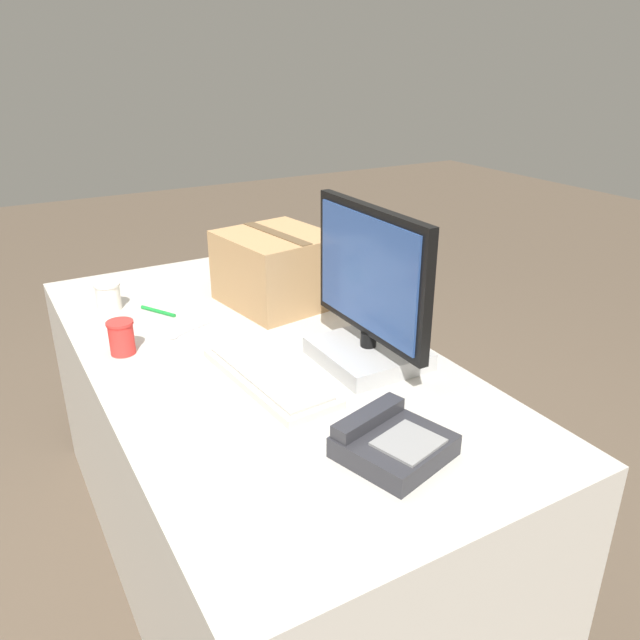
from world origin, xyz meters
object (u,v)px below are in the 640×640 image
at_px(keyboard, 269,376).
at_px(monitor, 369,306).
at_px(desk_phone, 392,443).
at_px(paper_cup_left, 108,296).
at_px(paper_cup_right, 122,337).
at_px(pen_marker, 158,311).
at_px(cardboard_box, 277,268).
at_px(spoon, 185,333).

bearing_deg(keyboard, monitor, 77.81).
distance_m(desk_phone, paper_cup_left, 1.19).
height_order(paper_cup_left, paper_cup_right, paper_cup_right).
distance_m(paper_cup_left, pen_marker, 0.18).
distance_m(cardboard_box, pen_marker, 0.42).
bearing_deg(monitor, pen_marker, -147.69).
relative_size(keyboard, paper_cup_left, 5.09).
height_order(keyboard, cardboard_box, cardboard_box).
height_order(desk_phone, pen_marker, desk_phone).
distance_m(desk_phone, cardboard_box, 0.94).
bearing_deg(paper_cup_left, paper_cup_right, -6.82).
relative_size(monitor, paper_cup_left, 5.23).
distance_m(keyboard, spoon, 0.41).
bearing_deg(spoon, cardboard_box, 173.13).
height_order(desk_phone, cardboard_box, cardboard_box).
distance_m(monitor, spoon, 0.60).
height_order(cardboard_box, pen_marker, cardboard_box).
relative_size(paper_cup_right, spoon, 0.64).
xyz_separation_m(monitor, cardboard_box, (-0.53, -0.01, -0.05)).
distance_m(paper_cup_left, spoon, 0.35).
xyz_separation_m(paper_cup_right, cardboard_box, (-0.14, 0.56, 0.07)).
xyz_separation_m(paper_cup_left, spoon, (0.32, 0.15, -0.04)).
height_order(paper_cup_left, pen_marker, paper_cup_left).
distance_m(keyboard, cardboard_box, 0.57).
relative_size(desk_phone, cardboard_box, 0.64).
distance_m(keyboard, pen_marker, 0.61).
bearing_deg(paper_cup_right, paper_cup_left, 173.18).
distance_m(monitor, desk_phone, 0.46).
relative_size(spoon, cardboard_box, 0.39).
bearing_deg(paper_cup_right, desk_phone, 25.89).
height_order(monitor, desk_phone, monitor).
bearing_deg(paper_cup_right, keyboard, 39.50).
bearing_deg(pen_marker, paper_cup_right, 115.59).
distance_m(spoon, cardboard_box, 0.40).
xyz_separation_m(desk_phone, paper_cup_right, (-0.78, -0.38, 0.02)).
bearing_deg(cardboard_box, monitor, 1.60).
xyz_separation_m(paper_cup_right, pen_marker, (-0.25, 0.17, -0.04)).
bearing_deg(pen_marker, desk_phone, 162.08).
height_order(desk_phone, paper_cup_left, paper_cup_left).
height_order(keyboard, spoon, keyboard).
distance_m(paper_cup_right, pen_marker, 0.30).
height_order(spoon, pen_marker, pen_marker).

